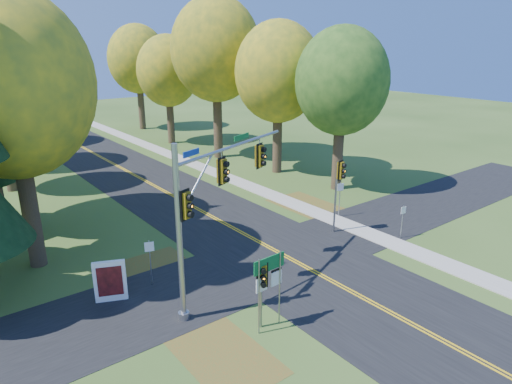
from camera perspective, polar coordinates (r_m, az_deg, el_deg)
ground at (r=24.71m, az=6.58°, el=-9.51°), size 160.00×160.00×0.00m
road_main at (r=24.70m, az=6.58°, el=-9.49°), size 8.00×160.00×0.02m
road_cross at (r=26.00m, az=3.49°, el=-7.91°), size 60.00×6.00×0.02m
centerline_left at (r=24.63m, az=6.41°, el=-9.53°), size 0.10×160.00×0.01m
centerline_right at (r=24.76m, az=6.75°, el=-9.39°), size 0.10×160.00×0.01m
sidewalk_east at (r=28.99m, az=15.47°, el=-5.66°), size 1.60×160.00×0.06m
leaf_patch_w_near at (r=24.31m, az=-11.57°, el=-10.27°), size 4.00×6.00×0.00m
leaf_patch_e at (r=32.99m, az=7.84°, el=-2.21°), size 3.50×8.00×0.00m
leaf_patch_w_far at (r=18.73m, az=-4.24°, el=-19.56°), size 3.00×5.00×0.00m
tree_w_a at (r=25.29m, az=-28.32°, el=11.66°), size 8.00×8.00×14.15m
tree_e_a at (r=36.43m, az=10.68°, el=13.38°), size 7.20×7.20×12.73m
tree_e_b at (r=40.85m, az=2.81°, el=14.68°), size 7.60×7.60×13.33m
tree_e_c at (r=46.65m, az=-5.01°, el=17.26°), size 8.80×8.80×15.79m
tree_e_d at (r=54.39m, az=-10.95°, el=14.59°), size 7.00×7.00×12.32m
tree_e_e at (r=64.52m, az=-14.54°, el=15.74°), size 7.80×7.80×13.74m
traffic_mast at (r=20.07m, az=-5.74°, el=-0.62°), size 8.03×3.54×7.78m
east_signal_pole at (r=28.14m, az=10.40°, el=1.67°), size 0.54×0.63×4.70m
ped_signal_pole at (r=18.74m, az=0.77°, el=-11.02°), size 0.46×0.56×3.10m
route_sign_cluster at (r=18.81m, az=1.67°, el=-10.61°), size 1.59×0.14×3.40m
info_kiosk at (r=22.37m, az=-17.76°, el=-10.59°), size 1.41×0.77×2.01m
reg_sign_e_north at (r=31.38m, az=10.46°, el=-0.16°), size 0.46×0.17×2.48m
reg_sign_e_south at (r=28.98m, az=17.87°, el=-2.88°), size 0.40×0.08×2.11m
reg_sign_w at (r=22.96m, az=-13.13°, el=-7.63°), size 0.44×0.18×2.37m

